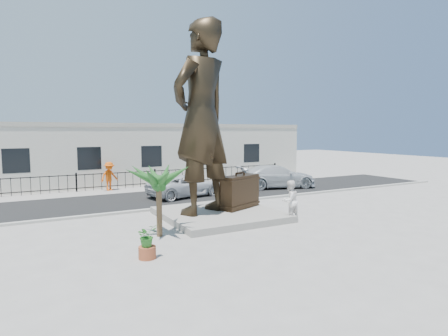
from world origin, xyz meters
The scene contains 16 objects.
ground centered at (0.00, 0.00, 0.00)m, with size 100.00×100.00×0.00m, color #9E9991.
street centered at (0.00, 8.00, 0.01)m, with size 40.00×7.00×0.01m, color black.
curb centered at (0.00, 4.50, 0.06)m, with size 40.00×0.25×0.12m, color #A5A399.
far_sidewalk centered at (0.00, 12.00, 0.01)m, with size 40.00×2.50×0.02m, color #9E9991.
plinth centered at (-0.50, 1.50, 0.15)m, with size 5.20×5.20×0.30m, color gray.
fence centered at (0.00, 12.80, 0.60)m, with size 22.00×0.10×1.20m, color black.
building centered at (0.00, 17.00, 2.20)m, with size 28.00×7.00×4.40m, color silver.
statue centered at (-1.39, 1.61, 4.71)m, with size 3.22×2.11×8.82m, color black.
suitcase centered at (0.73, 1.68, 1.11)m, with size 2.31×0.73×1.63m, color black.
tourist centered at (1.99, -0.64, 0.93)m, with size 0.91×0.71×1.87m, color white.
car_white centered at (0.30, 7.65, 0.69)m, with size 2.25×4.89×1.36m, color silver.
car_silver centered at (7.54, 7.84, 0.83)m, with size 2.30×5.66×1.64m, color silver.
worker centered at (-3.42, 12.26, 1.01)m, with size 1.28×0.73×1.98m, color #DD520B.
palm_tree centered at (-4.08, -0.23, 0.00)m, with size 1.80×1.80×3.20m, color #1B4A1B, non-canonical shape.
planter centered at (-5.27, -2.52, 0.20)m, with size 0.56×0.56×0.40m, color #9B4829.
shrub centered at (-5.27, -2.52, 0.76)m, with size 0.65×0.56×0.72m, color #286D23.
Camera 1 is at (-8.69, -13.98, 4.08)m, focal length 30.00 mm.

